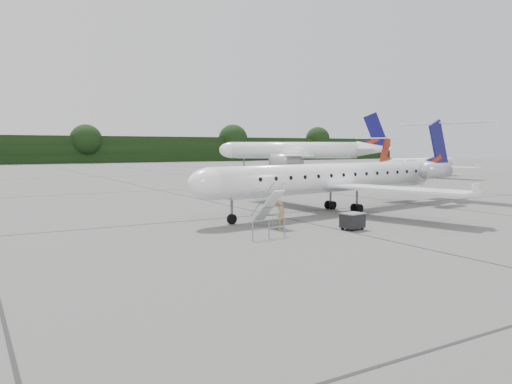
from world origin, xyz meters
TOP-DOWN VIEW (x-y plane):
  - ground at (0.00, 0.00)m, footprint 320.00×320.00m
  - treeline at (0.00, 130.00)m, footprint 260.00×4.00m
  - main_regional_jet at (0.95, 6.70)m, footprint 30.51×23.95m
  - airstair at (-6.91, 3.39)m, footprint 1.16×2.25m
  - passenger at (-6.73, 2.18)m, footprint 0.72×0.61m
  - safety_railing at (-8.93, -0.02)m, footprint 2.19×0.41m
  - baggage_cart at (-3.28, -0.08)m, footprint 1.33×1.14m
  - bg_narrowbody at (34.45, 59.98)m, footprint 39.05×35.96m
  - bg_regional_right at (39.42, 32.01)m, footprint 27.05×22.45m

SIDE VIEW (x-z plane):
  - ground at x=0.00m, z-range 0.00..0.00m
  - safety_railing at x=-8.93m, z-range 0.00..1.00m
  - baggage_cart at x=-3.28m, z-range 0.00..1.04m
  - passenger at x=-6.73m, z-range 0.00..1.68m
  - airstair at x=-6.91m, z-range 0.00..2.24m
  - bg_regional_right at x=39.42m, z-range 0.00..6.14m
  - main_regional_jet at x=0.95m, z-range 0.00..7.14m
  - treeline at x=0.00m, z-range 0.00..8.00m
  - bg_narrowbody at x=34.45m, z-range 0.00..11.42m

